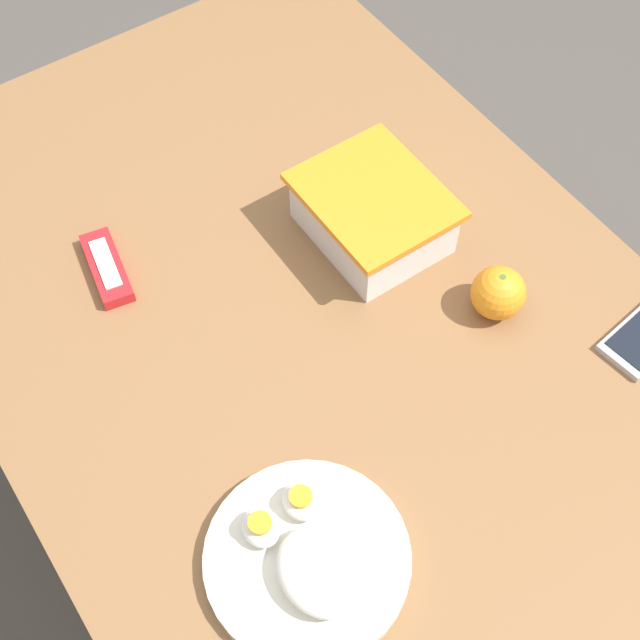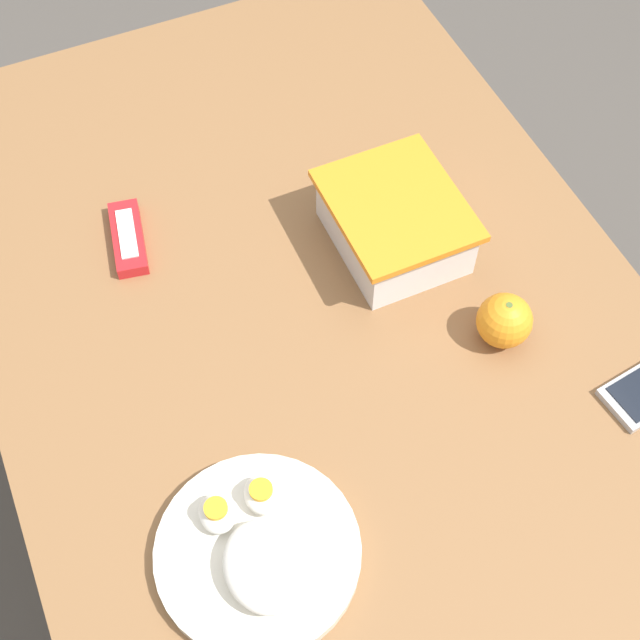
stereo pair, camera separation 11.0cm
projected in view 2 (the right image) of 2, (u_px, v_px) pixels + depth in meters
The scene contains 6 objects.
ground_plane at pixel (316, 521), 1.79m from camera, with size 10.00×10.00×0.00m, color #4C4742.
table at pixel (313, 345), 1.22m from camera, with size 1.23×0.83×0.77m.
food_container at pixel (394, 225), 1.17m from camera, with size 0.19×0.16×0.08m.
orange_fruit at pixel (504, 321), 1.09m from camera, with size 0.07×0.07×0.07m.
rice_plate at pixel (258, 552), 0.95m from camera, with size 0.22×0.22×0.06m.
candy_bar at pixel (128, 238), 1.20m from camera, with size 0.12×0.06×0.02m.
Camera 2 is at (0.59, -0.25, 1.73)m, focal length 50.00 mm.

